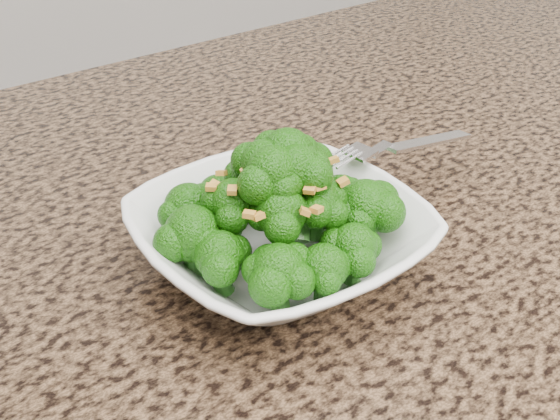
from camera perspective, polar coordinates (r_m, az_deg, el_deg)
granite_counter at (r=0.51m, az=4.80°, el=-8.65°), size 1.64×1.04×0.03m
bowl at (r=0.51m, az=-0.00°, el=-2.38°), size 0.21×0.21×0.05m
broccoli_pile at (r=0.48m, az=-0.00°, el=3.57°), size 0.18×0.18×0.07m
garlic_topping at (r=0.46m, az=-0.00°, el=7.77°), size 0.11×0.11×0.01m
fork at (r=0.57m, az=8.38°, el=5.04°), size 0.19×0.05×0.01m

